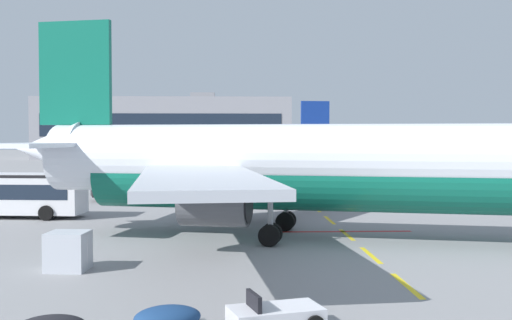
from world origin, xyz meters
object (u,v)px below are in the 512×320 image
Objects in this scene: airliner_foreground at (305,166)px; fuel_service_truck at (131,181)px; catering_truck at (505,179)px; uld_cargo_container at (68,251)px; airliner_far_center at (227,156)px.

airliner_foreground reaches higher than fuel_service_truck.
uld_cargo_container is (-31.41, -29.19, -0.85)m from catering_truck.
catering_truck is at bearing 1.73° from fuel_service_truck.
airliner_foreground is at bearing -58.33° from fuel_service_truck.
airliner_foreground reaches higher than uld_cargo_container.
fuel_service_truck is (-12.63, 20.48, -2.30)m from airliner_foreground.
airliner_far_center reaches higher than fuel_service_truck.
uld_cargo_container is at bearing -137.10° from catering_truck.
airliner_far_center is at bearing 142.30° from catering_truck.
fuel_service_truck is (-33.32, -1.00, 0.00)m from catering_truck.
fuel_service_truck is at bearing 121.67° from airliner_foreground.
catering_truck is at bearing 46.08° from airliner_foreground.
airliner_far_center reaches higher than uld_cargo_container.
airliner_foreground is 24.17m from fuel_service_truck.
catering_truck is (20.69, 21.48, -2.30)m from airliner_foreground.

